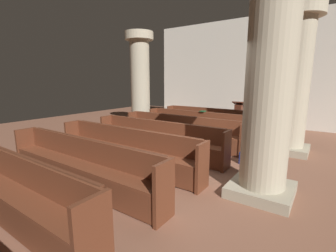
% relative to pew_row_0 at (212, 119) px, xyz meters
% --- Properties ---
extents(ground_plane, '(19.20, 19.20, 0.00)m').
position_rel_pew_row_0_xyz_m(ground_plane, '(1.15, -3.70, -0.47)').
color(ground_plane, brown).
extents(back_wall, '(10.00, 0.16, 4.50)m').
position_rel_pew_row_0_xyz_m(back_wall, '(1.15, 2.38, 1.78)').
color(back_wall, silver).
rests_on(back_wall, ground).
extents(pew_row_0, '(3.80, 0.46, 0.87)m').
position_rel_pew_row_0_xyz_m(pew_row_0, '(0.00, 0.00, 0.00)').
color(pew_row_0, brown).
rests_on(pew_row_0, ground).
extents(pew_row_1, '(3.80, 0.46, 0.87)m').
position_rel_pew_row_0_xyz_m(pew_row_1, '(0.00, -1.15, 0.00)').
color(pew_row_1, brown).
rests_on(pew_row_1, ground).
extents(pew_row_2, '(3.80, 0.47, 0.87)m').
position_rel_pew_row_0_xyz_m(pew_row_2, '(0.00, -2.29, 0.00)').
color(pew_row_2, brown).
rests_on(pew_row_2, ground).
extents(pew_row_3, '(3.80, 0.46, 0.87)m').
position_rel_pew_row_0_xyz_m(pew_row_3, '(0.00, -3.44, 0.00)').
color(pew_row_3, brown).
rests_on(pew_row_3, ground).
extents(pew_row_4, '(3.80, 0.46, 0.87)m').
position_rel_pew_row_0_xyz_m(pew_row_4, '(0.00, -4.58, 0.00)').
color(pew_row_4, brown).
rests_on(pew_row_4, ground).
extents(pew_row_5, '(3.80, 0.47, 0.87)m').
position_rel_pew_row_0_xyz_m(pew_row_5, '(0.00, -5.73, 0.00)').
color(pew_row_5, brown).
rests_on(pew_row_5, ground).
extents(pew_row_6, '(3.80, 0.46, 0.87)m').
position_rel_pew_row_0_xyz_m(pew_row_6, '(0.00, -6.87, 0.00)').
color(pew_row_6, brown).
rests_on(pew_row_6, ground).
extents(pillar_aisle_side, '(1.09, 1.09, 3.74)m').
position_rel_pew_row_0_xyz_m(pillar_aisle_side, '(2.77, -1.23, 1.47)').
color(pillar_aisle_side, '#9F967E').
rests_on(pillar_aisle_side, ground).
extents(pillar_far_side, '(1.09, 1.09, 3.74)m').
position_rel_pew_row_0_xyz_m(pillar_far_side, '(-2.72, -0.94, 1.47)').
color(pillar_far_side, '#9F967E').
rests_on(pillar_far_side, ground).
extents(pillar_aisle_rear, '(1.07, 1.07, 3.74)m').
position_rel_pew_row_0_xyz_m(pillar_aisle_rear, '(2.77, -4.18, 1.47)').
color(pillar_aisle_rear, '#9F967E').
rests_on(pillar_aisle_rear, ground).
extents(lectern, '(0.48, 0.45, 1.08)m').
position_rel_pew_row_0_xyz_m(lectern, '(0.59, 1.26, -0.02)').
color(lectern, '#411E13').
rests_on(lectern, ground).
extents(hymn_book, '(0.16, 0.22, 0.03)m').
position_rel_pew_row_0_xyz_m(hymn_book, '(0.07, -0.96, 0.41)').
color(hymn_book, '#194723').
rests_on(hymn_book, pew_row_1).
extents(kneeler_box_navy, '(0.43, 0.26, 0.28)m').
position_rel_pew_row_0_xyz_m(kneeler_box_navy, '(2.20, -2.79, -0.33)').
color(kneeler_box_navy, navy).
rests_on(kneeler_box_navy, ground).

